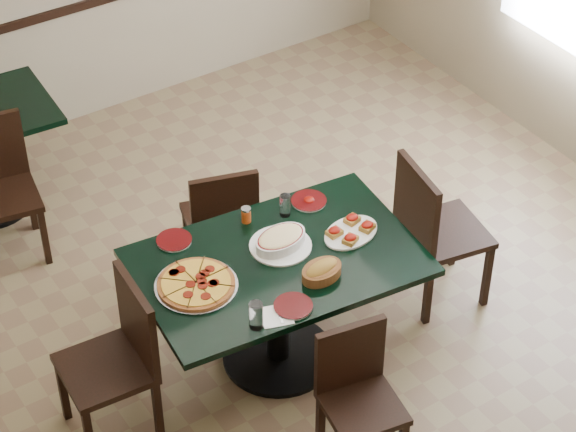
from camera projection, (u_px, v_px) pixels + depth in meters
floor at (306, 323)px, 6.70m from camera, size 5.50×5.50×0.00m
main_table at (278, 284)px, 6.13m from camera, size 1.60×1.12×0.75m
chair_far at (222, 218)px, 6.70m from camera, size 0.51×0.51×0.87m
chair_near at (357, 389)px, 5.69m from camera, size 0.44×0.44×0.81m
chair_right at (432, 226)px, 6.54m from camera, size 0.53×0.53×0.99m
chair_left at (120, 352)px, 5.78m from camera, size 0.47×0.47×0.95m
pepperoni_pizza at (196, 284)px, 5.83m from camera, size 0.44×0.44×0.04m
lasagna_casserole at (280, 240)px, 6.07m from camera, size 0.34×0.34×0.09m
bread_basket at (322, 271)px, 5.88m from camera, size 0.26×0.19×0.10m
bruschetta_platter at (351, 230)px, 6.16m from camera, size 0.39×0.31×0.05m
side_plate_near at (293, 306)px, 5.72m from camera, size 0.20×0.20×0.02m
side_plate_far_r at (309, 201)px, 6.39m from camera, size 0.20×0.20×0.03m
side_plate_far_l at (174, 240)px, 6.12m from camera, size 0.20×0.20×0.02m
napkin_setting at (276, 316)px, 5.67m from camera, size 0.20×0.20×0.01m
water_glass_a at (285, 205)px, 6.27m from camera, size 0.06×0.06×0.13m
water_glass_b at (256, 316)px, 5.57m from camera, size 0.07×0.07×0.15m
pepper_shaker at (246, 215)px, 6.23m from camera, size 0.06×0.06×0.09m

